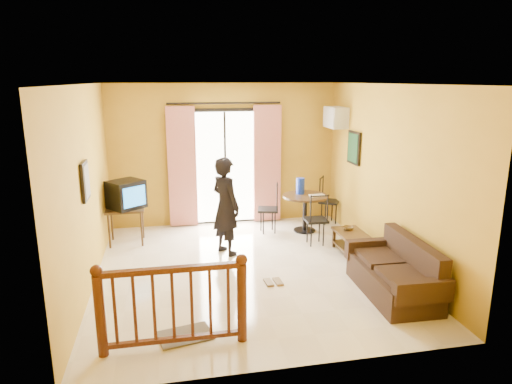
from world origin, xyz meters
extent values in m
plane|color=beige|center=(0.00, 0.00, 0.00)|extent=(5.00, 5.00, 0.00)
plane|color=white|center=(0.00, 0.00, 2.80)|extent=(5.00, 5.00, 0.00)
plane|color=#B78C23|center=(0.00, 2.50, 1.40)|extent=(4.50, 0.00, 4.50)
plane|color=#B78C23|center=(0.00, -2.50, 1.40)|extent=(4.50, 0.00, 4.50)
plane|color=#B78C23|center=(-2.25, 0.00, 1.40)|extent=(0.00, 5.00, 5.00)
plane|color=#B78C23|center=(2.25, 0.00, 1.40)|extent=(0.00, 5.00, 5.00)
cube|color=black|center=(0.00, 2.48, 1.15)|extent=(1.34, 0.03, 2.34)
cube|color=white|center=(0.00, 2.45, 1.15)|extent=(1.20, 0.04, 2.20)
cube|color=black|center=(0.00, 2.43, 1.15)|extent=(0.04, 0.02, 2.20)
cube|color=beige|center=(-0.85, 2.40, 1.20)|extent=(0.55, 0.08, 2.35)
cube|color=beige|center=(0.85, 2.40, 1.20)|extent=(0.55, 0.08, 2.35)
cylinder|color=black|center=(0.00, 2.40, 2.42)|extent=(2.20, 0.04, 0.04)
cube|color=black|center=(-1.90, 1.62, 0.63)|extent=(0.66, 0.55, 0.04)
cylinder|color=black|center=(-2.17, 1.40, 0.32)|extent=(0.04, 0.04, 0.63)
cylinder|color=black|center=(-1.63, 1.40, 0.32)|extent=(0.04, 0.04, 0.63)
cylinder|color=black|center=(-2.17, 1.84, 0.32)|extent=(0.04, 0.04, 0.63)
cylinder|color=black|center=(-1.63, 1.84, 0.32)|extent=(0.04, 0.04, 0.63)
cube|color=black|center=(-1.87, 1.62, 0.90)|extent=(0.73, 0.72, 0.49)
cube|color=#2789ED|center=(-1.72, 1.42, 0.90)|extent=(0.35, 0.28, 0.35)
cube|color=black|center=(-2.22, -0.20, 1.55)|extent=(0.04, 0.42, 0.52)
cube|color=#605B52|center=(-2.19, -0.20, 1.55)|extent=(0.01, 0.34, 0.44)
cylinder|color=black|center=(1.42, 1.63, 0.70)|extent=(0.86, 0.86, 0.04)
cylinder|color=black|center=(1.42, 1.63, 0.35)|extent=(0.08, 0.08, 0.70)
cylinder|color=black|center=(1.42, 1.63, 0.01)|extent=(0.42, 0.42, 0.03)
cylinder|color=#122BB0|center=(1.36, 1.75, 0.87)|extent=(0.17, 0.17, 0.31)
cube|color=silver|center=(1.63, 1.53, 0.73)|extent=(0.30, 0.21, 0.02)
cube|color=silver|center=(2.10, 1.95, 2.15)|extent=(0.30, 0.60, 0.40)
cube|color=gray|center=(1.95, 1.95, 2.15)|extent=(0.02, 0.56, 0.36)
cube|color=black|center=(2.22, 1.30, 1.65)|extent=(0.04, 0.50, 0.60)
cube|color=black|center=(2.19, 1.30, 1.65)|extent=(0.01, 0.42, 0.52)
cube|color=black|center=(1.85, 0.33, 0.35)|extent=(0.45, 0.82, 0.04)
cube|color=black|center=(1.85, 0.33, 0.11)|extent=(0.41, 0.78, 0.03)
cube|color=black|center=(1.67, -0.03, 0.17)|extent=(0.05, 0.05, 0.35)
cube|color=black|center=(2.03, -0.03, 0.17)|extent=(0.05, 0.05, 0.35)
cube|color=black|center=(1.67, 0.69, 0.17)|extent=(0.05, 0.05, 0.35)
cube|color=black|center=(2.03, 0.69, 0.17)|extent=(0.05, 0.05, 0.35)
imported|color=brown|center=(1.85, 0.51, 0.39)|extent=(0.20, 0.20, 0.06)
cube|color=black|center=(1.80, -1.18, 0.19)|extent=(0.79, 1.52, 0.37)
cube|color=black|center=(2.08, -1.18, 0.51)|extent=(0.21, 1.50, 0.51)
cube|color=black|center=(1.80, -1.91, 0.39)|extent=(0.75, 0.17, 0.28)
cube|color=black|center=(1.80, -0.45, 0.39)|extent=(0.75, 0.17, 0.28)
cube|color=black|center=(1.75, -1.51, 0.40)|extent=(0.53, 0.62, 0.09)
cube|color=black|center=(1.75, -0.85, 0.40)|extent=(0.53, 0.62, 0.09)
imported|color=black|center=(-0.22, 0.78, 0.82)|extent=(0.65, 0.72, 1.65)
cylinder|color=#471E0F|center=(-1.90, -1.90, 0.46)|extent=(0.11, 0.11, 0.92)
cylinder|color=#471E0F|center=(-0.40, -1.90, 0.46)|extent=(0.11, 0.11, 0.92)
sphere|color=#471E0F|center=(-1.90, -1.90, 0.97)|extent=(0.13, 0.13, 0.13)
sphere|color=#471E0F|center=(-0.40, -1.90, 0.97)|extent=(0.13, 0.13, 0.13)
cube|color=#471E0F|center=(-1.15, -1.90, 0.92)|extent=(1.55, 0.08, 0.06)
cube|color=#471E0F|center=(-1.15, -1.90, 0.10)|extent=(1.55, 0.06, 0.05)
cube|color=#574F45|center=(-1.03, -1.69, 0.01)|extent=(0.67, 0.52, 0.02)
cube|color=brown|center=(0.22, -0.52, 0.01)|extent=(0.11, 0.26, 0.03)
cube|color=brown|center=(0.36, -0.52, 0.01)|extent=(0.11, 0.26, 0.03)
camera|label=1|loc=(-1.15, -6.44, 2.86)|focal=32.00mm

